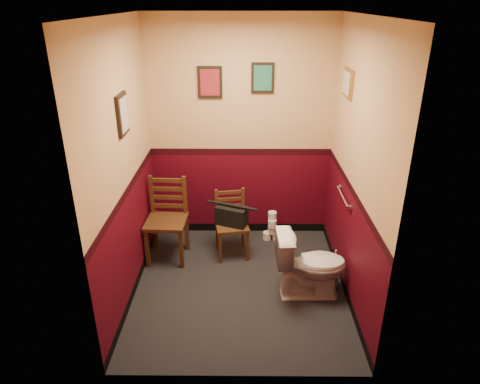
{
  "coord_description": "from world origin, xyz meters",
  "views": [
    {
      "loc": [
        0.03,
        -3.76,
        2.83
      ],
      "look_at": [
        0.0,
        0.25,
        1.0
      ],
      "focal_mm": 32.0,
      "sensor_mm": 36.0,
      "label": 1
    }
  ],
  "objects": [
    {
      "name": "floor",
      "position": [
        0.0,
        0.0,
        0.0
      ],
      "size": [
        2.2,
        2.4,
        0.0
      ],
      "primitive_type": "cube",
      "color": "black",
      "rests_on": "ground"
    },
    {
      "name": "ceiling",
      "position": [
        0.0,
        0.0,
        2.7
      ],
      "size": [
        2.2,
        2.4,
        0.0
      ],
      "primitive_type": "cube",
      "rotation": [
        3.14,
        0.0,
        0.0
      ],
      "color": "silver",
      "rests_on": "ground"
    },
    {
      "name": "wall_back",
      "position": [
        0.0,
        1.2,
        1.35
      ],
      "size": [
        2.2,
        0.0,
        2.7
      ],
      "primitive_type": "cube",
      "rotation": [
        1.57,
        0.0,
        0.0
      ],
      "color": "#400511",
      "rests_on": "ground"
    },
    {
      "name": "wall_front",
      "position": [
        0.0,
        -1.2,
        1.35
      ],
      "size": [
        2.2,
        0.0,
        2.7
      ],
      "primitive_type": "cube",
      "rotation": [
        -1.57,
        0.0,
        0.0
      ],
      "color": "#400511",
      "rests_on": "ground"
    },
    {
      "name": "wall_left",
      "position": [
        -1.1,
        0.0,
        1.35
      ],
      "size": [
        0.0,
        2.4,
        2.7
      ],
      "primitive_type": "cube",
      "rotation": [
        1.57,
        0.0,
        1.57
      ],
      "color": "#400511",
      "rests_on": "ground"
    },
    {
      "name": "wall_right",
      "position": [
        1.1,
        0.0,
        1.35
      ],
      "size": [
        0.0,
        2.4,
        2.7
      ],
      "primitive_type": "cube",
      "rotation": [
        1.57,
        0.0,
        -1.57
      ],
      "color": "#400511",
      "rests_on": "ground"
    },
    {
      "name": "grab_bar",
      "position": [
        1.07,
        0.25,
        0.95
      ],
      "size": [
        0.05,
        0.56,
        0.06
      ],
      "color": "silver",
      "rests_on": "wall_right"
    },
    {
      "name": "framed_print_back_a",
      "position": [
        -0.35,
        1.18,
        1.95
      ],
      "size": [
        0.28,
        0.04,
        0.36
      ],
      "color": "black",
      "rests_on": "wall_back"
    },
    {
      "name": "framed_print_back_b",
      "position": [
        0.25,
        1.18,
        2.0
      ],
      "size": [
        0.26,
        0.04,
        0.34
      ],
      "color": "black",
      "rests_on": "wall_back"
    },
    {
      "name": "framed_print_left",
      "position": [
        -1.08,
        0.1,
        1.85
      ],
      "size": [
        0.04,
        0.3,
        0.38
      ],
      "color": "black",
      "rests_on": "wall_left"
    },
    {
      "name": "framed_print_right",
      "position": [
        1.08,
        0.6,
        2.05
      ],
      "size": [
        0.04,
        0.34,
        0.28
      ],
      "color": "olive",
      "rests_on": "wall_right"
    },
    {
      "name": "toilet",
      "position": [
        0.72,
        -0.12,
        0.36
      ],
      "size": [
        0.74,
        0.43,
        0.71
      ],
      "primitive_type": "imported",
      "rotation": [
        0.0,
        0.0,
        1.61
      ],
      "color": "white",
      "rests_on": "floor"
    },
    {
      "name": "toilet_brush",
      "position": [
        1.0,
        0.04,
        0.07
      ],
      "size": [
        0.12,
        0.12,
        0.44
      ],
      "color": "silver",
      "rests_on": "floor"
    },
    {
      "name": "chair_left",
      "position": [
        -0.85,
        0.59,
        0.49
      ],
      "size": [
        0.47,
        0.47,
        0.97
      ],
      "rotation": [
        0.0,
        0.0,
        -0.05
      ],
      "color": "#442814",
      "rests_on": "floor"
    },
    {
      "name": "chair_right",
      "position": [
        -0.11,
        0.67,
        0.4
      ],
      "size": [
        0.42,
        0.42,
        0.79
      ],
      "rotation": [
        0.0,
        0.0,
        0.16
      ],
      "color": "#442814",
      "rests_on": "floor"
    },
    {
      "name": "handbag",
      "position": [
        -0.1,
        0.63,
        0.53
      ],
      "size": [
        0.4,
        0.3,
        0.26
      ],
      "rotation": [
        0.0,
        0.0,
        -0.38
      ],
      "color": "black",
      "rests_on": "chair_right"
    },
    {
      "name": "tp_stack",
      "position": [
        0.4,
        0.98,
        0.16
      ],
      "size": [
        0.22,
        0.14,
        0.39
      ],
      "color": "silver",
      "rests_on": "floor"
    }
  ]
}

